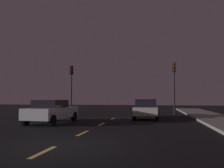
% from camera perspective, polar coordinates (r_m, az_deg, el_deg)
% --- Properties ---
extents(ground_plane, '(80.00, 80.00, 0.00)m').
position_cam_1_polar(ground_plane, '(15.16, -1.97, -9.28)').
color(ground_plane, black).
extents(lane_stripe_nearest, '(0.16, 1.60, 0.01)m').
position_cam_1_polar(lane_stripe_nearest, '(7.44, -15.99, -15.27)').
color(lane_stripe_nearest, '#EACC4C').
rests_on(lane_stripe_nearest, ground_plane).
extents(lane_stripe_second, '(0.16, 1.60, 0.01)m').
position_cam_1_polar(lane_stripe_second, '(10.93, -6.97, -11.52)').
color(lane_stripe_second, '#EACC4C').
rests_on(lane_stripe_second, ground_plane).
extents(lane_stripe_third, '(0.16, 1.60, 0.01)m').
position_cam_1_polar(lane_stripe_third, '(14.57, -2.48, -9.50)').
color(lane_stripe_third, '#EACC4C').
rests_on(lane_stripe_third, ground_plane).
extents(lane_stripe_fourth, '(0.16, 1.60, 0.01)m').
position_cam_1_polar(lane_stripe_fourth, '(18.28, 0.18, -8.26)').
color(lane_stripe_fourth, '#EACC4C').
rests_on(lane_stripe_fourth, ground_plane).
extents(traffic_signal_left, '(0.32, 0.38, 4.86)m').
position_cam_1_polar(traffic_signal_left, '(24.61, -9.66, 0.96)').
color(traffic_signal_left, black).
rests_on(traffic_signal_left, ground_plane).
extents(traffic_signal_right, '(0.32, 0.38, 4.91)m').
position_cam_1_polar(traffic_signal_right, '(23.21, 14.53, 1.37)').
color(traffic_signal_right, black).
rests_on(traffic_signal_right, ground_plane).
extents(car_stopped_ahead, '(1.84, 4.43, 1.49)m').
position_cam_1_polar(car_stopped_ahead, '(18.70, 8.19, -5.82)').
color(car_stopped_ahead, beige).
rests_on(car_stopped_ahead, ground_plane).
extents(car_adjacent_lane, '(2.13, 4.29, 1.45)m').
position_cam_1_polar(car_adjacent_lane, '(15.50, -14.16, -6.27)').
color(car_adjacent_lane, silver).
rests_on(car_adjacent_lane, ground_plane).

